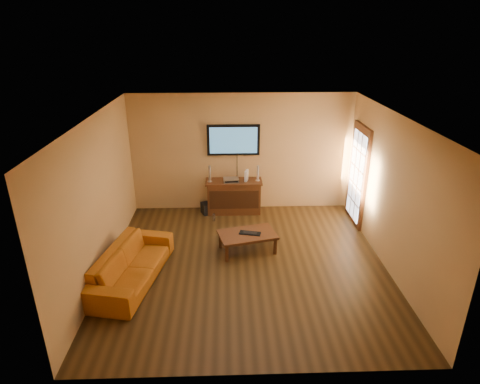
{
  "coord_description": "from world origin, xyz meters",
  "views": [
    {
      "loc": [
        -0.33,
        -6.23,
        4.04
      ],
      "look_at": [
        -0.09,
        0.8,
        1.1
      ],
      "focal_mm": 30.0,
      "sensor_mm": 36.0,
      "label": 1
    }
  ],
  "objects_px": {
    "speaker_right": "(258,174)",
    "subwoofer": "(208,208)",
    "media_console": "(234,196)",
    "keyboard": "(250,233)",
    "television": "(233,140)",
    "game_console": "(246,176)",
    "speaker_left": "(210,174)",
    "sofa": "(131,259)",
    "bottle": "(214,217)",
    "av_receiver": "(231,180)",
    "coffee_table": "(247,236)"
  },
  "relations": [
    {
      "from": "television",
      "to": "speaker_right",
      "type": "distance_m",
      "value": 0.93
    },
    {
      "from": "speaker_left",
      "to": "game_console",
      "type": "distance_m",
      "value": 0.83
    },
    {
      "from": "television",
      "to": "coffee_table",
      "type": "relative_size",
      "value": 0.99
    },
    {
      "from": "media_console",
      "to": "bottle",
      "type": "distance_m",
      "value": 0.72
    },
    {
      "from": "speaker_right",
      "to": "sofa",
      "type": "bearing_deg",
      "value": -131.3
    },
    {
      "from": "coffee_table",
      "to": "speaker_right",
      "type": "xyz_separation_m",
      "value": [
        0.32,
        1.77,
        0.61
      ]
    },
    {
      "from": "sofa",
      "to": "subwoofer",
      "type": "relative_size",
      "value": 7.89
    },
    {
      "from": "media_console",
      "to": "keyboard",
      "type": "bearing_deg",
      "value": -81.36
    },
    {
      "from": "av_receiver",
      "to": "game_console",
      "type": "height_order",
      "value": "game_console"
    },
    {
      "from": "av_receiver",
      "to": "speaker_right",
      "type": "bearing_deg",
      "value": -0.7
    },
    {
      "from": "coffee_table",
      "to": "speaker_right",
      "type": "relative_size",
      "value": 3.28
    },
    {
      "from": "sofa",
      "to": "speaker_left",
      "type": "xyz_separation_m",
      "value": [
        1.24,
        2.62,
        0.55
      ]
    },
    {
      "from": "media_console",
      "to": "sofa",
      "type": "xyz_separation_m",
      "value": [
        -1.78,
        -2.65,
        0.01
      ]
    },
    {
      "from": "speaker_right",
      "to": "game_console",
      "type": "bearing_deg",
      "value": -179.25
    },
    {
      "from": "keyboard",
      "to": "bottle",
      "type": "bearing_deg",
      "value": 118.94
    },
    {
      "from": "speaker_right",
      "to": "bottle",
      "type": "distance_m",
      "value": 1.39
    },
    {
      "from": "bottle",
      "to": "media_console",
      "type": "bearing_deg",
      "value": 44.97
    },
    {
      "from": "speaker_right",
      "to": "media_console",
      "type": "bearing_deg",
      "value": 179.89
    },
    {
      "from": "media_console",
      "to": "bottle",
      "type": "bearing_deg",
      "value": -135.03
    },
    {
      "from": "television",
      "to": "game_console",
      "type": "xyz_separation_m",
      "value": [
        0.29,
        -0.21,
        -0.78
      ]
    },
    {
      "from": "television",
      "to": "coffee_table",
      "type": "bearing_deg",
      "value": -83.63
    },
    {
      "from": "coffee_table",
      "to": "speaker_left",
      "type": "bearing_deg",
      "value": 113.67
    },
    {
      "from": "sofa",
      "to": "av_receiver",
      "type": "relative_size",
      "value": 5.97
    },
    {
      "from": "speaker_right",
      "to": "coffee_table",
      "type": "bearing_deg",
      "value": -100.33
    },
    {
      "from": "television",
      "to": "speaker_right",
      "type": "bearing_deg",
      "value": -20.68
    },
    {
      "from": "media_console",
      "to": "subwoofer",
      "type": "relative_size",
      "value": 4.95
    },
    {
      "from": "television",
      "to": "keyboard",
      "type": "xyz_separation_m",
      "value": [
        0.27,
        -1.98,
        -1.28
      ]
    },
    {
      "from": "media_console",
      "to": "speaker_right",
      "type": "distance_m",
      "value": 0.77
    },
    {
      "from": "media_console",
      "to": "television",
      "type": "relative_size",
      "value": 1.08
    },
    {
      "from": "coffee_table",
      "to": "speaker_left",
      "type": "height_order",
      "value": "speaker_left"
    },
    {
      "from": "speaker_left",
      "to": "speaker_right",
      "type": "xyz_separation_m",
      "value": [
        1.08,
        0.03,
        -0.01
      ]
    },
    {
      "from": "speaker_right",
      "to": "bottle",
      "type": "relative_size",
      "value": 1.98
    },
    {
      "from": "subwoofer",
      "to": "bottle",
      "type": "relative_size",
      "value": 1.41
    },
    {
      "from": "speaker_left",
      "to": "bottle",
      "type": "xyz_separation_m",
      "value": [
        0.08,
        -0.43,
        -0.86
      ]
    },
    {
      "from": "sofa",
      "to": "media_console",
      "type": "bearing_deg",
      "value": -22.59
    },
    {
      "from": "subwoofer",
      "to": "television",
      "type": "bearing_deg",
      "value": 0.72
    },
    {
      "from": "television",
      "to": "sofa",
      "type": "height_order",
      "value": "television"
    },
    {
      "from": "subwoofer",
      "to": "keyboard",
      "type": "xyz_separation_m",
      "value": [
        0.88,
        -1.71,
        0.26
      ]
    },
    {
      "from": "av_receiver",
      "to": "game_console",
      "type": "bearing_deg",
      "value": 1.58
    },
    {
      "from": "speaker_right",
      "to": "subwoofer",
      "type": "height_order",
      "value": "speaker_right"
    },
    {
      "from": "television",
      "to": "media_console",
      "type": "bearing_deg",
      "value": -90.0
    },
    {
      "from": "bottle",
      "to": "television",
      "type": "bearing_deg",
      "value": 55.28
    },
    {
      "from": "bottle",
      "to": "keyboard",
      "type": "distance_m",
      "value": 1.53
    },
    {
      "from": "sofa",
      "to": "subwoofer",
      "type": "distance_m",
      "value": 2.85
    },
    {
      "from": "television",
      "to": "game_console",
      "type": "relative_size",
      "value": 4.8
    },
    {
      "from": "av_receiver",
      "to": "subwoofer",
      "type": "height_order",
      "value": "av_receiver"
    },
    {
      "from": "television",
      "to": "game_console",
      "type": "bearing_deg",
      "value": -36.02
    },
    {
      "from": "television",
      "to": "speaker_left",
      "type": "relative_size",
      "value": 3.11
    },
    {
      "from": "television",
      "to": "keyboard",
      "type": "distance_m",
      "value": 2.37
    },
    {
      "from": "bottle",
      "to": "coffee_table",
      "type": "bearing_deg",
      "value": -62.64
    }
  ]
}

